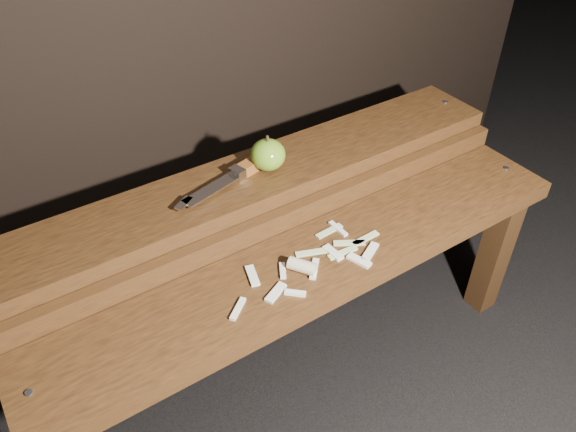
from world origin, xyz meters
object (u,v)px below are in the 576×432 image
bench_rear_tier (262,203)px  apple (268,155)px  bench_front_tier (320,283)px  knife (248,167)px

bench_rear_tier → apple: bearing=11.4°
bench_front_tier → bench_rear_tier: (0.00, 0.23, 0.06)m
bench_front_tier → bench_rear_tier: bearing=90.0°
knife → bench_rear_tier: bearing=-36.1°
bench_front_tier → knife: (-0.02, 0.24, 0.16)m
bench_rear_tier → apple: apple is taller
bench_front_tier → apple: 0.29m
bench_rear_tier → apple: (0.02, 0.00, 0.12)m
bench_front_tier → bench_rear_tier: bench_rear_tier is taller
knife → bench_front_tier: bearing=-85.0°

